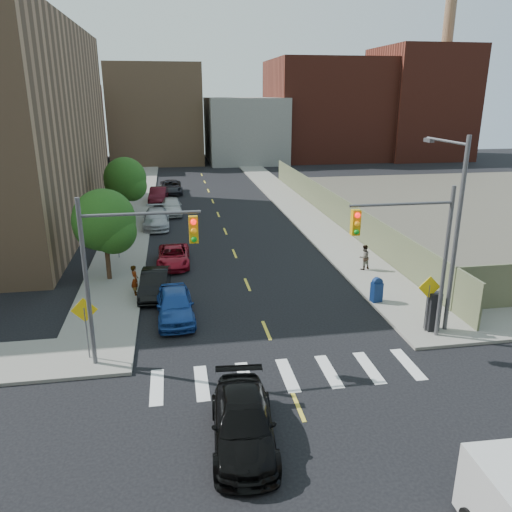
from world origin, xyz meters
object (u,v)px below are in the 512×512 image
object	(u,v)px
parked_car_red	(173,256)
black_sedan	(243,423)
parked_car_black	(155,283)
parked_car_grey	(171,187)
parked_car_silver	(156,218)
payphone	(433,311)
parked_car_blue	(175,305)
parked_car_white	(172,206)
pedestrian_west	(135,280)
parked_car_maroon	(158,195)
pedestrian_east	(364,257)
mailbox	(377,290)

from	to	relation	value
parked_car_red	black_sedan	bearing A→B (deg)	-82.11
parked_car_black	parked_car_grey	distance (m)	29.77
parked_car_black	black_sedan	world-z (taller)	black_sedan
parked_car_black	parked_car_red	world-z (taller)	parked_car_black
parked_car_silver	black_sedan	size ratio (longest dim) A/B	1.06
parked_car_grey	black_sedan	xyz separation A→B (m)	(2.00, -42.71, -0.00)
parked_car_grey	payphone	world-z (taller)	payphone
parked_car_blue	parked_car_white	size ratio (longest dim) A/B	0.98
parked_car_grey	pedestrian_west	world-z (taller)	pedestrian_west
parked_car_black	pedestrian_west	size ratio (longest dim) A/B	2.51
black_sedan	parked_car_maroon	bearing A→B (deg)	99.38
parked_car_silver	pedestrian_west	xyz separation A→B (m)	(-0.80, -15.07, 0.23)
parked_car_white	parked_car_silver	bearing A→B (deg)	-106.60
parked_car_silver	parked_car_white	world-z (taller)	parked_car_white
parked_car_blue	pedestrian_west	size ratio (longest dim) A/B	2.67
parked_car_black	parked_car_silver	distance (m)	14.95
parked_car_black	pedestrian_west	bearing A→B (deg)	-169.10
parked_car_silver	pedestrian_east	size ratio (longest dim) A/B	3.31
parked_car_red	pedestrian_east	distance (m)	12.14
parked_car_grey	payphone	size ratio (longest dim) A/B	2.78
parked_car_blue	pedestrian_west	distance (m)	3.84
parked_car_blue	parked_car_red	xyz separation A→B (m)	(0.00, 8.25, -0.14)
mailbox	payphone	distance (m)	3.81
parked_car_red	parked_car_maroon	world-z (taller)	parked_car_maroon
parked_car_red	parked_car_grey	size ratio (longest dim) A/B	0.86
parked_car_blue	payphone	world-z (taller)	payphone
parked_car_white	pedestrian_west	xyz separation A→B (m)	(-2.10, -19.58, 0.21)
parked_car_blue	parked_car_black	xyz separation A→B (m)	(-1.05, 3.33, -0.07)
parked_car_white	mailbox	world-z (taller)	parked_car_white
parked_car_grey	parked_car_blue	bearing A→B (deg)	-91.59
mailbox	pedestrian_east	size ratio (longest dim) A/B	0.85
parked_car_black	black_sedan	bearing A→B (deg)	-72.52
pedestrian_east	parked_car_black	bearing A→B (deg)	-10.44
parked_car_white	black_sedan	xyz separation A→B (m)	(2.00, -32.42, -0.07)
parked_car_black	parked_car_maroon	xyz separation A→B (m)	(-0.25, 24.89, 0.08)
parked_car_black	parked_car_blue	bearing A→B (deg)	-68.30
parked_car_white	black_sedan	bearing A→B (deg)	-87.01
parked_car_silver	pedestrian_east	distance (m)	18.56
parked_car_black	pedestrian_east	distance (m)	12.87
parked_car_red	parked_car_maroon	bearing A→B (deg)	95.21
parked_car_blue	parked_car_silver	bearing A→B (deg)	91.80
parked_car_silver	parked_car_white	distance (m)	4.70
parked_car_grey	pedestrian_east	size ratio (longest dim) A/B	3.27
parked_car_maroon	payphone	world-z (taller)	payphone
payphone	pedestrian_east	distance (m)	8.54
black_sedan	pedestrian_east	world-z (taller)	pedestrian_east
parked_car_blue	parked_car_red	distance (m)	8.25
parked_car_maroon	mailbox	bearing A→B (deg)	-62.67
parked_car_maroon	pedestrian_east	size ratio (longest dim) A/B	2.98
parked_car_grey	pedestrian_east	distance (m)	30.38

